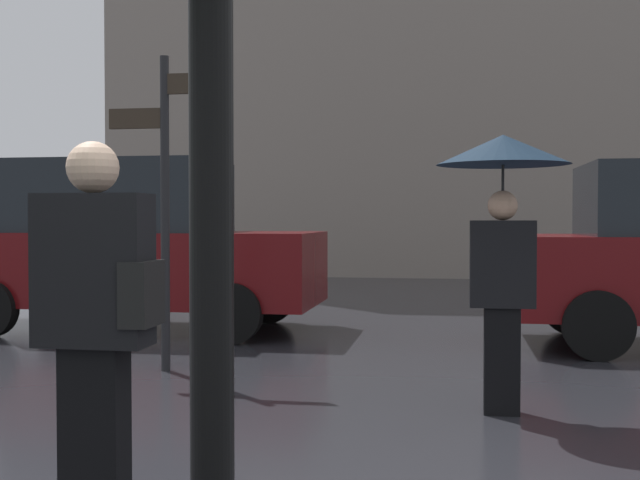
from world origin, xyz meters
The scene contains 4 objects.
pedestrian_with_umbrella centered at (1.10, 3.54, 1.52)m, with size 0.93×0.93×1.95m.
pedestrian_with_bag centered at (-0.76, 1.11, 0.96)m, with size 0.52×0.24×1.70m.
parked_car_left centered at (-3.12, 7.10, 1.04)m, with size 4.44×1.95×2.07m.
street_signpost centered at (-1.78, 4.66, 1.71)m, with size 1.08×0.08×2.82m.
Camera 1 is at (0.75, -2.10, 1.37)m, focal length 44.44 mm.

